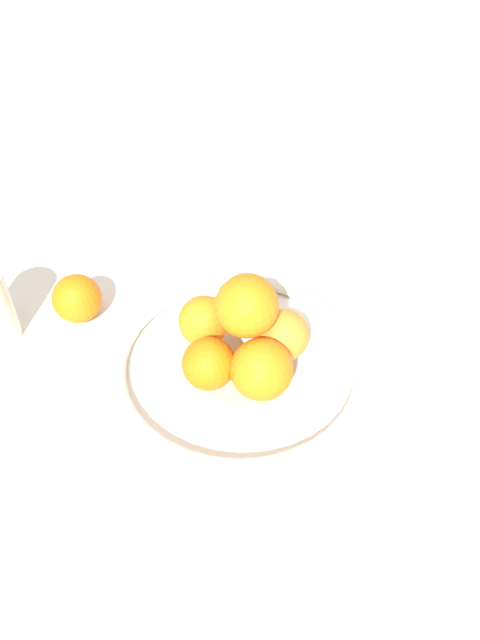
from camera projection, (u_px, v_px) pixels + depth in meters
name	position (u px, v px, depth m)	size (l,w,h in m)	color
ground_plane	(240.00, 374.00, 0.81)	(4.00, 4.00, 0.00)	silver
fruit_bowl	(240.00, 365.00, 0.80)	(0.33, 0.33, 0.03)	silver
orange_pile	(244.00, 329.00, 0.75)	(0.16, 0.17, 0.13)	orange
stray_orange	(77.00, 299.00, 0.86)	(0.07, 0.07, 0.07)	orange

